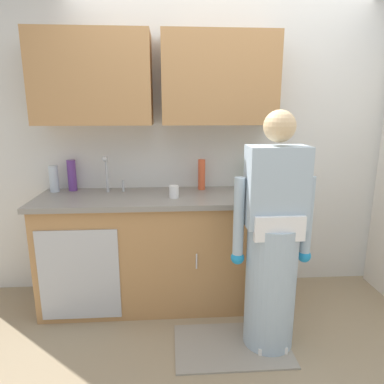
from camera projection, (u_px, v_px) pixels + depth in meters
The scene contains 13 objects.
ground_plane at pixel (239, 351), 2.35m from camera, with size 9.00×9.00×0.00m, color #998466.
kitchen_wall_with_uppers at pixel (206, 127), 2.96m from camera, with size 4.80×0.44×2.70m.
counter_cabinet at pixel (160, 252), 2.89m from camera, with size 1.90×0.62×0.90m.
countertop at pixel (159, 198), 2.78m from camera, with size 1.96×0.66×0.04m, color gray.
sink at pixel (110, 198), 2.76m from camera, with size 0.50×0.36×0.35m.
person_at_sink at pixel (272, 252), 2.28m from camera, with size 0.55×0.34×1.62m.
floor_mat at pixel (232, 346), 2.40m from camera, with size 0.80×0.50×0.01m, color gray.
bottle_water_short at pixel (54, 179), 2.87m from camera, with size 0.08×0.08×0.22m, color silver.
bottle_cleaner_spray at pixel (253, 174), 2.99m from camera, with size 0.08×0.08×0.26m, color #2D8C4C.
bottle_dish_liquid at pixel (72, 175), 2.91m from camera, with size 0.07×0.07×0.26m, color #66388C.
bottle_soap at pixel (202, 174), 2.96m from camera, with size 0.06×0.06×0.26m, color #E05933.
cup_by_sink at pixel (174, 192), 2.69m from camera, with size 0.08×0.08×0.10m, color white.
knife_on_counter at pixel (262, 200), 2.62m from camera, with size 0.24×0.02×0.01m, color silver.
Camera 1 is at (-0.46, -2.00, 1.62)m, focal length 31.99 mm.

